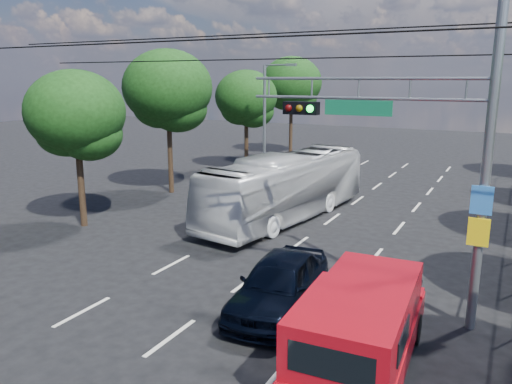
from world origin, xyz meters
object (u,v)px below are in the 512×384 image
Objects in this scene: signal_mast at (436,121)px; white_bus at (286,187)px; navy_hatchback at (279,284)px; white_van at (247,200)px; red_pickup at (362,325)px.

white_bus is at bearing 135.12° from signal_mast.
navy_hatchback is 9.36m from white_bus.
white_van is (-5.68, 8.56, -0.14)m from navy_hatchback.
navy_hatchback is 1.17× the size of white_van.
navy_hatchback is 0.44× the size of white_bus.
red_pickup is (-0.73, -3.23, -4.14)m from signal_mast.
white_van is at bearing 118.34° from navy_hatchback.
red_pickup is at bearing -38.54° from navy_hatchback.
red_pickup is 0.53× the size of white_bus.
red_pickup is 1.43× the size of white_van.
navy_hatchback is at bearing -58.93° from white_bus.
white_van is at bearing 129.22° from red_pickup.
navy_hatchback reaches higher than white_van.
white_bus is (-7.23, 7.20, -3.77)m from signal_mast.
signal_mast is 1.69× the size of red_pickup.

